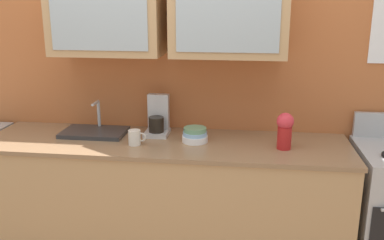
% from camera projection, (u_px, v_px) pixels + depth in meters
% --- Properties ---
extents(back_wall_unit, '(4.07, 0.47, 2.65)m').
position_uv_depth(back_wall_unit, '(173.00, 57.00, 3.15)').
color(back_wall_unit, '#B76638').
rests_on(back_wall_unit, ground_plane).
extents(counter, '(2.56, 0.68, 0.91)m').
position_uv_depth(counter, '(166.00, 200.00, 3.11)').
color(counter, tan).
rests_on(counter, ground_plane).
extents(sink_faucet, '(0.46, 0.29, 0.23)m').
position_uv_depth(sink_faucet, '(94.00, 132.00, 3.14)').
color(sink_faucet, '#2D2D30').
rests_on(sink_faucet, counter).
extents(bowl_stack, '(0.18, 0.18, 0.10)m').
position_uv_depth(bowl_stack, '(195.00, 135.00, 2.97)').
color(bowl_stack, white).
rests_on(bowl_stack, counter).
extents(vase, '(0.11, 0.11, 0.25)m').
position_uv_depth(vase, '(285.00, 129.00, 2.80)').
color(vase, '#B21E1E').
rests_on(vase, counter).
extents(cup_near_sink, '(0.12, 0.08, 0.10)m').
position_uv_depth(cup_near_sink, '(135.00, 137.00, 2.90)').
color(cup_near_sink, silver).
rests_on(cup_near_sink, counter).
extents(coffee_maker, '(0.17, 0.20, 0.29)m').
position_uv_depth(coffee_maker, '(158.00, 120.00, 3.13)').
color(coffee_maker, '#B7B7BC').
rests_on(coffee_maker, counter).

